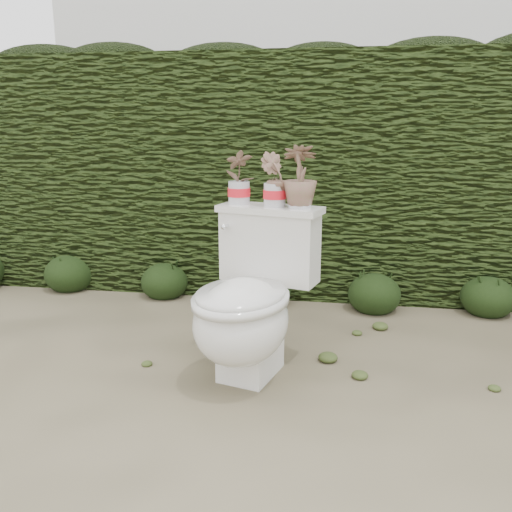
% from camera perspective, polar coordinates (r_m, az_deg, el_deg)
% --- Properties ---
extents(ground, '(60.00, 60.00, 0.00)m').
position_cam_1_polar(ground, '(2.63, 4.42, -12.46)').
color(ground, gray).
rests_on(ground, ground).
extents(hedge, '(8.00, 1.00, 1.60)m').
position_cam_1_polar(hedge, '(3.97, 6.68, 8.54)').
color(hedge, '#324517').
rests_on(hedge, ground).
extents(house_wall, '(8.00, 3.50, 4.00)m').
position_cam_1_polar(house_wall, '(8.40, 12.83, 19.29)').
color(house_wall, silver).
rests_on(house_wall, ground).
extents(toilet, '(0.62, 0.77, 0.78)m').
position_cam_1_polar(toilet, '(2.49, -0.75, -5.11)').
color(toilet, silver).
rests_on(toilet, ground).
extents(potted_plant_left, '(0.16, 0.14, 0.25)m').
position_cam_1_polar(potted_plant_left, '(2.65, -1.81, 8.15)').
color(potted_plant_left, '#367825').
rests_on(potted_plant_left, toilet).
extents(potted_plant_center, '(0.13, 0.11, 0.24)m').
position_cam_1_polar(potted_plant_center, '(2.57, 2.00, 7.90)').
color(potted_plant_center, '#367825').
rests_on(potted_plant_center, toilet).
extents(potted_plant_right, '(0.18, 0.18, 0.28)m').
position_cam_1_polar(potted_plant_right, '(2.53, 4.67, 8.17)').
color(potted_plant_right, '#367825').
rests_on(potted_plant_right, toilet).
extents(liriope_clump_1, '(0.35, 0.35, 0.28)m').
position_cam_1_polar(liriope_clump_1, '(4.09, -19.05, -1.38)').
color(liriope_clump_1, black).
rests_on(liriope_clump_1, ground).
extents(liriope_clump_2, '(0.32, 0.32, 0.26)m').
position_cam_1_polar(liriope_clump_2, '(3.77, -9.63, -2.28)').
color(liriope_clump_2, black).
rests_on(liriope_clump_2, ground).
extents(liriope_clump_3, '(0.34, 0.34, 0.27)m').
position_cam_1_polar(liriope_clump_3, '(3.56, 1.07, -2.90)').
color(liriope_clump_3, black).
rests_on(liriope_clump_3, ground).
extents(liriope_clump_4, '(0.33, 0.33, 0.27)m').
position_cam_1_polar(liriope_clump_4, '(3.51, 12.36, -3.52)').
color(liriope_clump_4, black).
rests_on(liriope_clump_4, ground).
extents(liriope_clump_5, '(0.33, 0.33, 0.26)m').
position_cam_1_polar(liriope_clump_5, '(3.67, 23.25, -3.60)').
color(liriope_clump_5, black).
rests_on(liriope_clump_5, ground).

